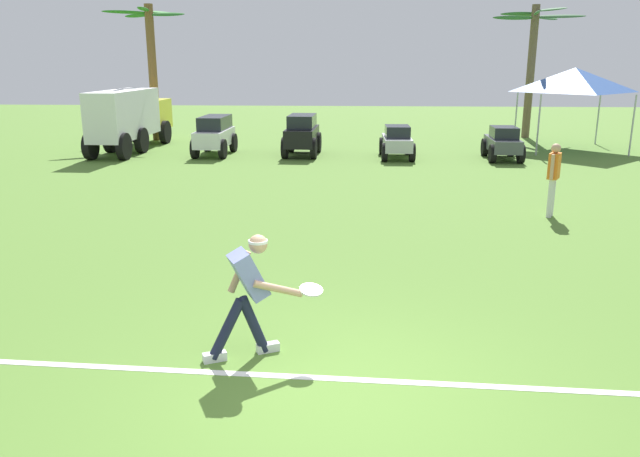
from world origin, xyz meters
TOP-DOWN VIEW (x-y plane):
  - ground_plane at (0.00, 0.00)m, footprint 80.00×80.00m
  - field_line_paint at (0.00, 0.34)m, footprint 19.86×1.00m
  - frisbee_thrower at (-1.00, 0.84)m, footprint 1.12×0.54m
  - frisbee_in_flight at (-0.31, 0.95)m, footprint 0.37×0.37m
  - teammate_near_sideline at (4.33, 7.63)m, footprint 0.34×0.47m
  - parked_car_slot_a at (-4.77, 16.05)m, footprint 1.20×2.42m
  - parked_car_slot_b at (-1.71, 16.09)m, footprint 1.25×2.39m
  - parked_car_slot_c at (1.55, 15.65)m, footprint 1.11×2.21m
  - parked_car_slot_d at (5.06, 15.53)m, footprint 1.15×2.23m
  - box_truck at (-8.04, 16.92)m, footprint 1.52×5.93m
  - palm_tree_far_left at (-8.12, 19.99)m, footprint 3.11×3.32m
  - palm_tree_left_of_centre at (7.44, 21.78)m, footprint 3.80×3.73m
  - event_tent at (8.05, 18.13)m, footprint 3.33×3.33m

SIDE VIEW (x-z plane):
  - ground_plane at x=0.00m, z-range 0.00..0.00m
  - field_line_paint at x=0.00m, z-range 0.00..0.01m
  - parked_car_slot_c at x=1.55m, z-range 0.01..1.11m
  - parked_car_slot_d at x=5.06m, z-range 0.01..1.11m
  - parked_car_slot_a at x=-4.77m, z-range 0.05..1.39m
  - parked_car_slot_b at x=-1.71m, z-range 0.04..1.44m
  - frisbee_in_flight at x=-0.31m, z-range 0.72..0.80m
  - frisbee_thrower at x=-1.00m, z-range 0.09..1.50m
  - teammate_near_sideline at x=4.33m, z-range 0.16..1.72m
  - box_truck at x=-8.04m, z-range 0.13..2.33m
  - event_tent at x=8.05m, z-range 1.05..4.01m
  - palm_tree_far_left at x=-8.12m, z-range 0.49..5.85m
  - palm_tree_left_of_centre at x=7.44m, z-range 0.68..6.09m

